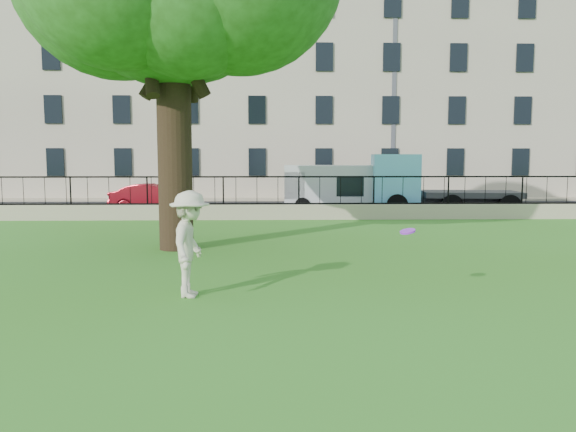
{
  "coord_description": "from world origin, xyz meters",
  "views": [
    {
      "loc": [
        -1.04,
        -10.26,
        2.46
      ],
      "look_at": [
        -0.66,
        3.5,
        1.02
      ],
      "focal_mm": 35.0,
      "sensor_mm": 36.0,
      "label": 1
    }
  ],
  "objects_px": {
    "man": "(190,244)",
    "blue_truck": "(443,184)",
    "red_sedan": "(153,198)",
    "white_van": "(339,188)",
    "frisbee": "(408,231)"
  },
  "relations": [
    {
      "from": "red_sedan",
      "to": "white_van",
      "type": "height_order",
      "value": "white_van"
    },
    {
      "from": "man",
      "to": "red_sedan",
      "type": "distance_m",
      "value": 16.33
    },
    {
      "from": "frisbee",
      "to": "white_van",
      "type": "height_order",
      "value": "white_van"
    },
    {
      "from": "man",
      "to": "blue_truck",
      "type": "distance_m",
      "value": 17.35
    },
    {
      "from": "frisbee",
      "to": "red_sedan",
      "type": "distance_m",
      "value": 17.89
    },
    {
      "from": "man",
      "to": "white_van",
      "type": "distance_m",
      "value": 16.46
    },
    {
      "from": "white_van",
      "to": "blue_truck",
      "type": "bearing_deg",
      "value": -11.47
    },
    {
      "from": "red_sedan",
      "to": "white_van",
      "type": "xyz_separation_m",
      "value": [
        8.49,
        0.0,
        0.42
      ]
    },
    {
      "from": "man",
      "to": "white_van",
      "type": "xyz_separation_m",
      "value": [
        4.5,
        15.83,
        0.11
      ]
    },
    {
      "from": "white_van",
      "to": "blue_truck",
      "type": "xyz_separation_m",
      "value": [
        4.5,
        -1.0,
        0.25
      ]
    },
    {
      "from": "red_sedan",
      "to": "white_van",
      "type": "distance_m",
      "value": 8.5
    },
    {
      "from": "frisbee",
      "to": "red_sedan",
      "type": "height_order",
      "value": "red_sedan"
    },
    {
      "from": "blue_truck",
      "to": "red_sedan",
      "type": "bearing_deg",
      "value": -178.57
    },
    {
      "from": "man",
      "to": "blue_truck",
      "type": "relative_size",
      "value": 0.3
    },
    {
      "from": "man",
      "to": "blue_truck",
      "type": "xyz_separation_m",
      "value": [
        9.0,
        14.83,
        0.36
      ]
    }
  ]
}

